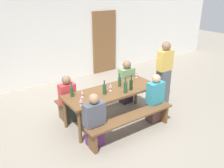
# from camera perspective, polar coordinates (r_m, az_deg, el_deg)

# --- Properties ---
(ground_plane) EXTENTS (24.00, 24.00, 0.00)m
(ground_plane) POSITION_cam_1_polar(r_m,az_deg,el_deg) (5.51, 0.00, -8.68)
(ground_plane) COLOR gray
(back_wall) EXTENTS (14.00, 0.20, 3.20)m
(back_wall) POSITION_cam_1_polar(r_m,az_deg,el_deg) (7.52, -13.73, 12.33)
(back_wall) COLOR silver
(back_wall) RESTS_ON ground
(wooden_door) EXTENTS (0.90, 0.06, 2.10)m
(wooden_door) POSITION_cam_1_polar(r_m,az_deg,el_deg) (8.27, -1.84, 9.95)
(wooden_door) COLOR brown
(wooden_door) RESTS_ON ground
(tasting_table) EXTENTS (2.13, 0.79, 0.75)m
(tasting_table) POSITION_cam_1_polar(r_m,az_deg,el_deg) (5.19, 0.00, -2.32)
(tasting_table) COLOR brown
(tasting_table) RESTS_ON ground
(bench_near) EXTENTS (2.03, 0.30, 0.45)m
(bench_near) POSITION_cam_1_polar(r_m,az_deg,el_deg) (4.85, 4.76, -8.55)
(bench_near) COLOR brown
(bench_near) RESTS_ON ground
(bench_far) EXTENTS (2.03, 0.30, 0.45)m
(bench_far) POSITION_cam_1_polar(r_m,az_deg,el_deg) (5.85, -3.90, -2.77)
(bench_far) COLOR brown
(bench_far) RESTS_ON ground
(wine_bottle_0) EXTENTS (0.06, 0.06, 0.31)m
(wine_bottle_0) POSITION_cam_1_polar(r_m,az_deg,el_deg) (4.89, -9.64, -1.77)
(wine_bottle_0) COLOR #234C2D
(wine_bottle_0) RESTS_ON tasting_table
(wine_bottle_1) EXTENTS (0.07, 0.07, 0.33)m
(wine_bottle_1) POSITION_cam_1_polar(r_m,az_deg,el_deg) (5.16, 4.60, -0.13)
(wine_bottle_1) COLOR #143319
(wine_bottle_1) RESTS_ON tasting_table
(wine_bottle_2) EXTENTS (0.07, 0.07, 0.30)m
(wine_bottle_2) POSITION_cam_1_polar(r_m,az_deg,el_deg) (5.32, 1.83, 0.57)
(wine_bottle_2) COLOR #234C2D
(wine_bottle_2) RESTS_ON tasting_table
(wine_bottle_3) EXTENTS (0.08, 0.08, 0.30)m
(wine_bottle_3) POSITION_cam_1_polar(r_m,az_deg,el_deg) (4.94, -1.83, -1.19)
(wine_bottle_3) COLOR #234C2D
(wine_bottle_3) RESTS_ON tasting_table
(wine_bottle_4) EXTENTS (0.08, 0.08, 0.34)m
(wine_bottle_4) POSITION_cam_1_polar(r_m,az_deg,el_deg) (5.00, 3.25, -0.74)
(wine_bottle_4) COLOR #234C2D
(wine_bottle_4) RESTS_ON tasting_table
(wine_glass_0) EXTENTS (0.06, 0.06, 0.17)m
(wine_glass_0) POSITION_cam_1_polar(r_m,az_deg,el_deg) (5.88, 5.95, 2.62)
(wine_glass_0) COLOR silver
(wine_glass_0) RESTS_ON tasting_table
(wine_glass_1) EXTENTS (0.06, 0.06, 0.18)m
(wine_glass_1) POSITION_cam_1_polar(r_m,az_deg,el_deg) (4.83, -7.19, -1.84)
(wine_glass_1) COLOR silver
(wine_glass_1) RESTS_ON tasting_table
(wine_glass_2) EXTENTS (0.07, 0.07, 0.18)m
(wine_glass_2) POSITION_cam_1_polar(r_m,az_deg,el_deg) (5.09, -0.37, -0.32)
(wine_glass_2) COLOR silver
(wine_glass_2) RESTS_ON tasting_table
(wine_glass_3) EXTENTS (0.08, 0.08, 0.16)m
(wine_glass_3) POSITION_cam_1_polar(r_m,az_deg,el_deg) (4.52, -7.46, -3.83)
(wine_glass_3) COLOR silver
(wine_glass_3) RESTS_ON tasting_table
(seated_guest_near_0) EXTENTS (0.40, 0.24, 1.08)m
(seated_guest_near_0) POSITION_cam_1_polar(r_m,az_deg,el_deg) (4.49, -4.25, -9.07)
(seated_guest_near_0) COLOR #582962
(seated_guest_near_0) RESTS_ON ground
(seated_guest_near_1) EXTENTS (0.38, 0.24, 1.12)m
(seated_guest_near_1) POSITION_cam_1_polar(r_m,az_deg,el_deg) (5.33, 10.25, -3.72)
(seated_guest_near_1) COLOR brown
(seated_guest_near_1) RESTS_ON ground
(seated_guest_far_0) EXTENTS (0.35, 0.24, 1.09)m
(seated_guest_far_0) POSITION_cam_1_polar(r_m,az_deg,el_deg) (5.33, -10.59, -3.84)
(seated_guest_far_0) COLOR #353D36
(seated_guest_far_0) RESTS_ON ground
(seated_guest_far_1) EXTENTS (0.40, 0.24, 1.14)m
(seated_guest_far_1) POSITION_cam_1_polar(r_m,az_deg,el_deg) (6.10, 3.48, 0.24)
(seated_guest_far_1) COLOR #362835
(seated_guest_far_1) RESTS_ON ground
(standing_host) EXTENTS (0.39, 0.24, 1.62)m
(standing_host) POSITION_cam_1_polar(r_m,az_deg,el_deg) (6.13, 12.32, 2.37)
(standing_host) COLOR #4E565C
(standing_host) RESTS_ON ground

